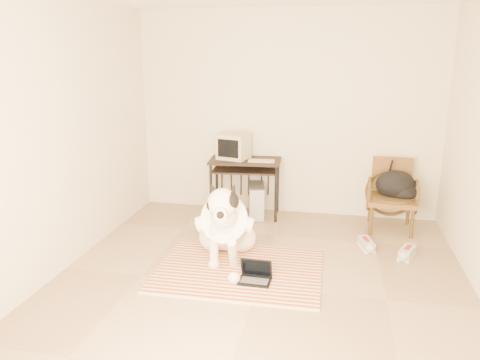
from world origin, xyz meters
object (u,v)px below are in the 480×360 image
(dog, at_px, (226,226))
(laptop, at_px, (255,275))
(pc_tower, at_px, (256,201))
(rattan_chair, at_px, (392,195))
(computer_desk, at_px, (245,168))
(backpack, at_px, (397,186))
(crt_monitor, at_px, (234,146))

(dog, distance_m, laptop, 0.69)
(pc_tower, height_order, rattan_chair, rattan_chair)
(dog, relative_size, rattan_chair, 1.47)
(laptop, bearing_deg, computer_desk, 104.06)
(dog, height_order, backpack, dog)
(dog, bearing_deg, pc_tower, 86.01)
(dog, relative_size, laptop, 4.10)
(backpack, bearing_deg, dog, -145.69)
(pc_tower, xyz_separation_m, rattan_chair, (1.71, -0.08, 0.22))
(laptop, bearing_deg, backpack, 50.08)
(rattan_chair, bearing_deg, backpack, -26.01)
(computer_desk, bearing_deg, backpack, -3.36)
(crt_monitor, xyz_separation_m, rattan_chair, (2.03, -0.14, -0.51))
(crt_monitor, height_order, rattan_chair, crt_monitor)
(computer_desk, height_order, rattan_chair, rattan_chair)
(computer_desk, distance_m, backpack, 1.93)
(computer_desk, xyz_separation_m, rattan_chair, (1.87, -0.09, -0.23))
(laptop, bearing_deg, pc_tower, 99.37)
(laptop, height_order, rattan_chair, rattan_chair)
(laptop, relative_size, backpack, 0.64)
(computer_desk, height_order, pc_tower, computer_desk)
(laptop, bearing_deg, rattan_chair, 51.50)
(laptop, xyz_separation_m, crt_monitor, (-0.63, 1.91, 0.87))
(computer_desk, xyz_separation_m, pc_tower, (0.16, -0.01, -0.45))
(computer_desk, height_order, crt_monitor, crt_monitor)
(dog, distance_m, computer_desk, 1.41)
(crt_monitor, distance_m, pc_tower, 0.79)
(crt_monitor, distance_m, backpack, 2.13)
(crt_monitor, relative_size, pc_tower, 0.88)
(dog, xyz_separation_m, pc_tower, (0.10, 1.38, -0.15))
(dog, distance_m, backpack, 2.26)
(crt_monitor, relative_size, rattan_chair, 0.51)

